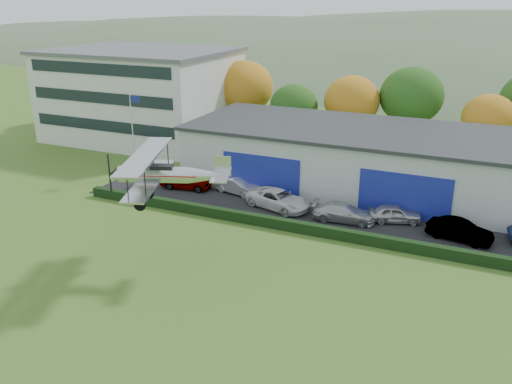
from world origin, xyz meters
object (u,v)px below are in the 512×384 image
at_px(car_3, 344,213).
at_px(hangar, 417,164).
at_px(car_2, 279,199).
at_px(biplane, 164,173).
at_px(car_5, 460,231).
at_px(car_4, 395,214).
at_px(flagpole, 133,127).
at_px(car_0, 186,180).
at_px(car_1, 238,186).
at_px(office_block, 143,94).

bearing_deg(car_3, hangar, -30.71).
xyz_separation_m(car_2, biplane, (-2.87, -11.75, 5.38)).
distance_m(car_5, biplane, 20.89).
bearing_deg(hangar, car_4, -93.13).
xyz_separation_m(flagpole, car_3, (20.92, -2.57, -4.04)).
bearing_deg(car_0, car_3, -103.22).
bearing_deg(car_3, biplane, 137.67).
xyz_separation_m(car_2, car_5, (13.84, -0.43, -0.02)).
xyz_separation_m(car_1, biplane, (1.67, -13.50, 5.43)).
bearing_deg(car_4, hangar, -21.81).
height_order(office_block, car_1, office_block).
distance_m(office_block, car_5, 40.72).
bearing_deg(car_5, office_block, 78.54).
xyz_separation_m(car_4, car_5, (4.75, -1.41, 0.06)).
relative_size(flagpole, car_2, 1.48).
xyz_separation_m(hangar, car_1, (-14.02, -6.39, -1.90)).
bearing_deg(car_5, flagpole, 96.13).
xyz_separation_m(car_3, car_4, (3.57, 1.39, -0.02)).
height_order(hangar, car_4, hangar).
bearing_deg(flagpole, car_2, -7.99).
relative_size(hangar, car_3, 8.54).
xyz_separation_m(hangar, car_5, (4.36, -8.57, -1.88)).
height_order(office_block, biplane, office_block).
bearing_deg(hangar, car_3, -114.88).
height_order(car_2, car_5, car_2).
distance_m(hangar, car_4, 7.43).
distance_m(car_1, car_2, 4.86).
height_order(hangar, office_block, office_block).
bearing_deg(car_1, car_4, -81.17).
bearing_deg(hangar, car_0, -159.25).
relative_size(hangar, car_2, 7.52).
xyz_separation_m(hangar, office_block, (-33.00, 7.02, 2.56)).
height_order(flagpole, car_4, flagpole).
relative_size(office_block, car_1, 4.83).
relative_size(flagpole, car_3, 1.68).
bearing_deg(car_3, car_5, -95.94).
relative_size(flagpole, car_0, 1.74).
bearing_deg(car_1, hangar, -53.43).
bearing_deg(car_5, car_1, 94.43).
xyz_separation_m(office_block, flagpole, (8.12, -13.00, -0.43)).
relative_size(office_block, flagpole, 2.57).
distance_m(flagpole, biplane, 18.77).
bearing_deg(biplane, hangar, 37.78).
bearing_deg(car_5, car_4, 84.66).
bearing_deg(car_4, car_1, 68.08).
height_order(car_2, car_4, car_2).
distance_m(hangar, car_5, 9.79).
bearing_deg(car_1, car_2, -99.01).
relative_size(flagpole, biplane, 0.94).
relative_size(car_0, biplane, 0.54).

